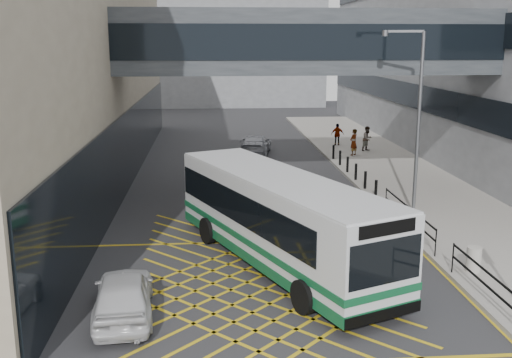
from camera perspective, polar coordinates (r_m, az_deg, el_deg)
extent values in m
plane|color=#333335|center=(18.95, 0.96, -10.42)|extent=(120.00, 120.00, 0.00)
cube|color=black|center=(34.04, -11.68, 3.35)|extent=(0.10, 41.50, 4.00)
cube|color=black|center=(43.65, 13.86, 7.95)|extent=(0.10, 43.50, 1.60)
cube|color=black|center=(43.51, 14.15, 13.20)|extent=(0.10, 43.50, 1.60)
cube|color=gray|center=(77.33, -4.88, 13.99)|extent=(28.00, 16.00, 18.00)
cube|color=#3D4247|center=(29.69, 4.69, 12.87)|extent=(20.00, 4.00, 3.00)
cube|color=black|center=(27.69, 5.36, 12.86)|extent=(19.50, 0.06, 1.60)
cube|color=black|center=(31.68, 4.10, 12.88)|extent=(19.50, 0.06, 1.60)
cube|color=#9C978E|center=(34.84, 13.46, 0.25)|extent=(6.00, 54.00, 0.16)
cube|color=gold|center=(18.95, 0.96, -10.41)|extent=(12.00, 9.00, 0.01)
cube|color=silver|center=(20.32, 2.20, -3.65)|extent=(6.67, 11.19, 2.72)
cube|color=#10522E|center=(20.69, 2.18, -6.81)|extent=(6.72, 11.24, 0.34)
cube|color=#10522E|center=(20.52, 2.19, -5.40)|extent=(6.74, 11.25, 0.22)
cube|color=black|center=(20.73, 1.38, -2.29)|extent=(6.17, 9.91, 1.06)
cube|color=black|center=(15.94, 12.20, -7.72)|extent=(2.16, 0.98, 1.21)
cube|color=black|center=(15.63, 12.41, -4.63)|extent=(1.69, 0.77, 0.35)
cube|color=silver|center=(19.98, 2.24, 0.12)|extent=(6.61, 11.09, 0.10)
cube|color=black|center=(16.49, 12.00, -12.51)|extent=(2.36, 1.08, 0.30)
cube|color=black|center=(25.43, -4.04, -3.09)|extent=(2.36, 1.08, 0.30)
cylinder|color=black|center=(17.21, 4.54, -11.13)|extent=(0.66, 1.04, 1.01)
cylinder|color=black|center=(18.59, 11.28, -9.48)|extent=(0.66, 1.04, 1.01)
cylinder|color=black|center=(22.91, -4.62, -4.92)|extent=(0.66, 1.04, 1.01)
cylinder|color=black|center=(23.96, 0.99, -4.07)|extent=(0.66, 1.04, 1.01)
imported|color=silver|center=(17.27, -12.51, -10.66)|extent=(2.14, 4.45, 1.37)
imported|color=#222327|center=(29.73, -0.77, -0.35)|extent=(2.32, 4.54, 1.36)
imported|color=#9C9DA4|center=(40.93, -0.05, 3.36)|extent=(2.70, 4.81, 1.41)
cylinder|color=slate|center=(26.26, 15.21, 4.90)|extent=(0.20, 0.20, 7.78)
cube|color=slate|center=(26.06, 13.97, 13.50)|extent=(1.49, 0.64, 0.10)
cylinder|color=slate|center=(26.10, 12.21, 13.41)|extent=(0.35, 0.35, 0.24)
cylinder|color=#ADA89E|center=(20.98, 20.03, -7.19)|extent=(0.48, 0.48, 0.83)
cube|color=black|center=(18.35, 21.32, -8.41)|extent=(0.05, 5.00, 0.05)
cube|color=black|center=(18.49, 21.22, -9.56)|extent=(0.05, 5.00, 0.05)
cube|color=black|center=(24.50, 14.32, -2.62)|extent=(0.05, 6.00, 0.05)
cube|color=black|center=(24.61, 14.27, -3.52)|extent=(0.05, 6.00, 0.05)
cylinder|color=black|center=(20.63, 18.24, -7.14)|extent=(0.04, 0.04, 1.00)
cylinder|color=black|center=(21.94, 16.74, -5.83)|extent=(0.04, 0.04, 1.00)
cylinder|color=black|center=(27.37, 12.28, -1.87)|extent=(0.04, 0.04, 1.00)
cylinder|color=black|center=(29.27, 11.35, -0.96)|extent=(0.14, 0.14, 0.90)
cylinder|color=black|center=(31.14, 10.37, -0.08)|extent=(0.14, 0.14, 0.90)
cylinder|color=black|center=(33.03, 9.49, 0.69)|extent=(0.14, 0.14, 0.90)
cylinder|color=black|center=(34.93, 8.71, 1.39)|extent=(0.14, 0.14, 0.90)
cylinder|color=black|center=(36.85, 8.01, 2.01)|extent=(0.14, 0.14, 0.90)
cylinder|color=black|center=(38.77, 7.38, 2.57)|extent=(0.14, 0.14, 0.90)
imported|color=gray|center=(40.15, 9.28, 3.47)|extent=(0.85, 0.83, 1.74)
imported|color=gray|center=(41.99, 10.57, 3.79)|extent=(0.95, 0.85, 1.68)
imported|color=gray|center=(43.91, 7.77, 4.22)|extent=(0.99, 0.57, 1.58)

